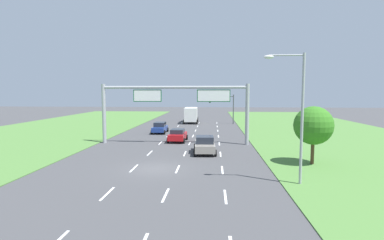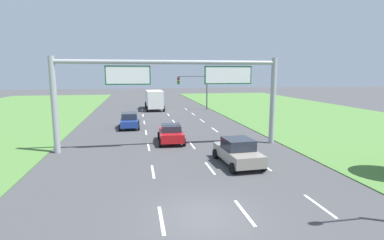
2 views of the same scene
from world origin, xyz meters
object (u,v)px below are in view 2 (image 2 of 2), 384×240
Objects in this scene: car_near_red at (238,152)px; box_truck at (154,99)px; car_lead_silver at (129,120)px; sign_gantry at (173,85)px; car_mid_lane at (171,133)px; traffic_light_mast at (195,85)px.

car_near_red is 0.60× the size of box_truck.
box_truck is at bearing 93.81° from car_near_red.
sign_gantry is (3.59, -9.19, 4.09)m from car_lead_silver.
car_mid_lane is at bearing -64.63° from car_lead_silver.
sign_gantry reaches higher than car_near_red.
sign_gantry is at bearing -90.97° from box_truck.
car_mid_lane is at bearing -106.31° from traffic_light_mast.
car_near_red is at bearing -60.57° from car_mid_lane.
box_truck is (-3.53, 29.80, 0.83)m from car_near_red.
traffic_light_mast reaches higher than box_truck.
sign_gantry is 3.08× the size of traffic_light_mast.
car_mid_lane is 0.72× the size of traffic_light_mast.
car_near_red is 0.79× the size of traffic_light_mast.
car_near_red reaches higher than car_lead_silver.
car_lead_silver is at bearing -125.19° from traffic_light_mast.
sign_gantry is at bearing -68.64° from car_lead_silver.
box_truck is 1.33× the size of traffic_light_mast.
car_mid_lane is at bearing 114.38° from car_near_red.
car_mid_lane is (-3.52, 6.80, -0.05)m from car_near_red.
sign_gantry reaches higher than box_truck.
car_near_red is at bearing -55.76° from sign_gantry.
car_mid_lane is (3.55, -7.48, -0.03)m from car_lead_silver.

